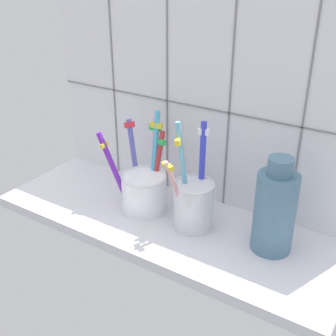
% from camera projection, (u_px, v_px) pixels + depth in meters
% --- Properties ---
extents(counter_slab, '(0.64, 0.22, 0.02)m').
position_uv_depth(counter_slab, '(164.00, 224.00, 0.78)').
color(counter_slab, silver).
rests_on(counter_slab, ground).
extents(tile_wall_back, '(0.64, 0.02, 0.45)m').
position_uv_depth(tile_wall_back, '(200.00, 93.00, 0.77)').
color(tile_wall_back, white).
rests_on(tile_wall_back, ground).
extents(toothbrush_cup_left, '(0.13, 0.10, 0.18)m').
position_uv_depth(toothbrush_cup_left, '(144.00, 188.00, 0.79)').
color(toothbrush_cup_left, white).
rests_on(toothbrush_cup_left, counter_slab).
extents(toothbrush_cup_right, '(0.07, 0.10, 0.19)m').
position_uv_depth(toothbrush_cup_right, '(193.00, 201.00, 0.74)').
color(toothbrush_cup_right, silver).
rests_on(toothbrush_cup_right, counter_slab).
extents(ceramic_vase, '(0.07, 0.07, 0.16)m').
position_uv_depth(ceramic_vase, '(275.00, 210.00, 0.67)').
color(ceramic_vase, slate).
rests_on(ceramic_vase, counter_slab).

